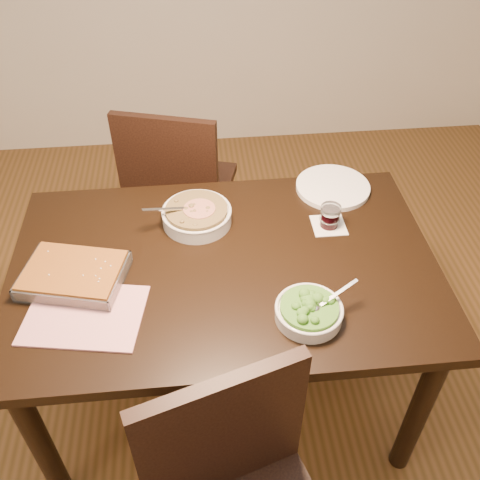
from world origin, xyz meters
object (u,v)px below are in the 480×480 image
Objects in this scene: table at (225,283)px; chair_far at (178,185)px; wine_tumbler at (330,216)px; baking_dish at (74,275)px; dinner_plate at (333,187)px; stew_bowl at (197,215)px; broccoli_bowl at (309,311)px.

chair_far is at bearing 101.95° from table.
table is 0.43m from wine_tumbler.
baking_dish reaches higher than dinner_plate.
stew_bowl is at bearing 171.94° from wine_tumbler.
broccoli_bowl is 2.70× the size of wine_tumbler.
chair_far reaches higher than wine_tumbler.
broccoli_bowl reaches higher than table.
stew_bowl is at bearing 123.35° from broccoli_bowl.
chair_far reaches higher than table.
stew_bowl is 0.47m from wine_tumbler.
dinner_plate is at bearing 38.91° from table.
table is 3.95× the size of baking_dish.
stew_bowl reaches higher than baking_dish.
stew_bowl is 0.55m from dinner_plate.
chair_far reaches higher than dinner_plate.
dinner_plate is at bearing 37.24° from baking_dish.
stew_bowl is 0.29× the size of chair_far.
dinner_plate is 0.30× the size of chair_far.
broccoli_bowl reaches higher than dinner_plate.
table is at bearing -69.76° from stew_bowl.
stew_bowl is at bearing -164.60° from dinner_plate.
stew_bowl reaches higher than wine_tumbler.
wine_tumbler is (0.38, 0.15, 0.14)m from table.
stew_bowl is 3.30× the size of wine_tumbler.
stew_bowl reaches higher than dinner_plate.
baking_dish is 0.88m from wine_tumbler.
broccoli_bowl is 0.43m from wine_tumbler.
stew_bowl is 0.61m from chair_far.
wine_tumbler is 0.22m from dinner_plate.
baking_dish is 0.38× the size of chair_far.
baking_dish is at bearing 84.87° from chair_far.
stew_bowl is 1.22× the size of broccoli_bowl.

